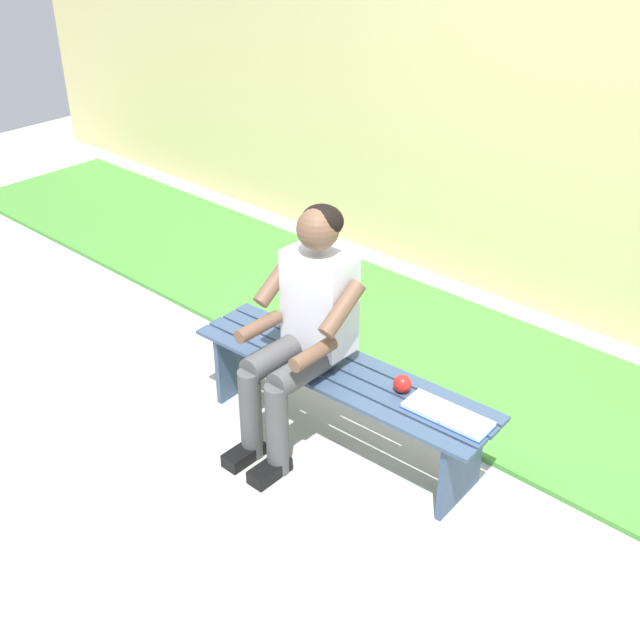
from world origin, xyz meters
name	(u,v)px	position (x,y,z in m)	size (l,w,h in m)	color
ground_plane	(60,450)	(1.02, 1.00, -0.02)	(10.00, 7.00, 0.04)	#B2B2AD
grass_strip	(448,358)	(0.00, -1.00, 0.01)	(9.00, 1.30, 0.03)	#478C38
brick_wall	(488,92)	(0.50, -1.99, 1.30)	(9.50, 0.24, 2.60)	#D1C684
bench_near	(340,387)	(0.00, 0.00, 0.33)	(1.65, 0.46, 0.43)	#384C6B
person_seated	(303,324)	(0.16, 0.10, 0.67)	(0.50, 0.69, 1.24)	silver
apple	(402,384)	(-0.33, -0.06, 0.47)	(0.09, 0.09, 0.09)	red
book_open	(448,415)	(-0.60, -0.04, 0.44)	(0.42, 0.18, 0.02)	white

